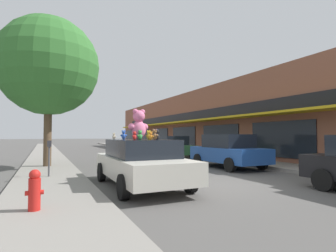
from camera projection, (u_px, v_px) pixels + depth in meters
The scene contains 20 objects.
ground_plane at pixel (224, 184), 8.70m from camera, with size 260.00×260.00×0.00m, color #514F4C.
sidewalk_near at pixel (52, 197), 6.45m from camera, with size 2.31×90.00×0.15m.
sidewalk_far at pixel (326, 172), 10.95m from camera, with size 2.31×90.00×0.15m.
storefront_row at pixel (244, 124), 27.63m from camera, with size 15.76×38.92×5.59m.
plush_art_car at pixel (141, 162), 8.27m from camera, with size 2.16×4.75×1.47m.
teddy_bear_giant at pixel (139, 125), 8.23m from camera, with size 0.73×0.48×0.96m.
teddy_bear_green at pixel (140, 135), 7.91m from camera, with size 0.22×0.16×0.29m.
teddy_bear_orange at pixel (151, 136), 7.31m from camera, with size 0.16×0.18×0.25m.
teddy_bear_purple at pixel (156, 134), 8.66m from camera, with size 0.26×0.18×0.34m.
teddy_bear_cream at pixel (114, 136), 8.61m from camera, with size 0.14×0.16×0.22m.
teddy_bear_black at pixel (157, 135), 8.09m from camera, with size 0.22×0.21×0.32m.
teddy_bear_blue at pixel (124, 135), 9.13m from camera, with size 0.24×0.18×0.32m.
teddy_bear_red at pixel (134, 136), 7.64m from camera, with size 0.18×0.16×0.25m.
teddy_bear_brown at pixel (155, 135), 7.69m from camera, with size 0.20×0.24×0.32m.
teddy_bear_yellow at pixel (149, 135), 8.22m from camera, with size 0.19×0.21×0.29m.
parked_car_far_center at pixel (228, 151), 13.03m from camera, with size 2.06×4.20×1.66m.
parked_car_far_right at pixel (171, 147), 18.85m from camera, with size 2.12×4.38×1.57m.
street_tree at pixel (49, 66), 12.61m from camera, with size 4.72×4.72×7.16m.
fire_hydrant at pixel (35, 190), 5.07m from camera, with size 0.33×0.22×0.79m.
parking_meter at pixel (49, 153), 9.30m from camera, with size 0.14×0.10×1.27m.
Camera 1 is at (-5.46, -7.11, 1.60)m, focal length 28.00 mm.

